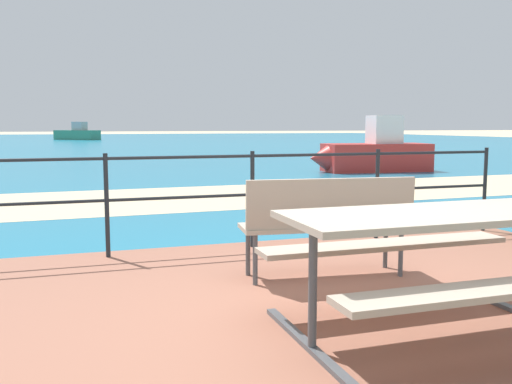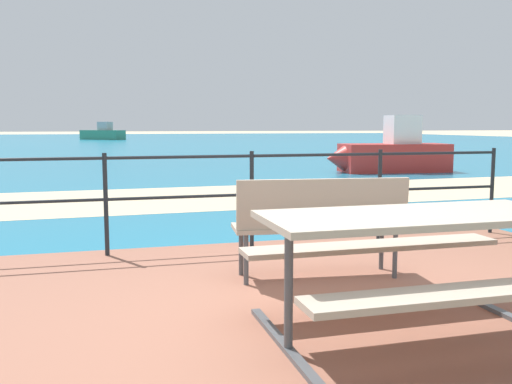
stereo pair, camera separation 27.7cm
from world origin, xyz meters
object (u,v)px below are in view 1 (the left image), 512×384
at_px(park_bench, 328,218).
at_px(boat_mid, 76,134).
at_px(boat_near, 373,154).
at_px(picnic_table, 435,241).

distance_m(park_bench, boat_mid, 49.91).
height_order(park_bench, boat_mid, boat_mid).
height_order(park_bench, boat_near, boat_near).
distance_m(picnic_table, boat_mid, 51.29).
bearing_deg(boat_mid, boat_near, 143.83).
distance_m(boat_near, boat_mid, 40.49).
relative_size(park_bench, boat_mid, 0.34).
bearing_deg(boat_mid, park_bench, 134.47).
bearing_deg(boat_mid, picnic_table, 134.48).
xyz_separation_m(picnic_table, park_bench, (-0.05, 1.37, -0.08)).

